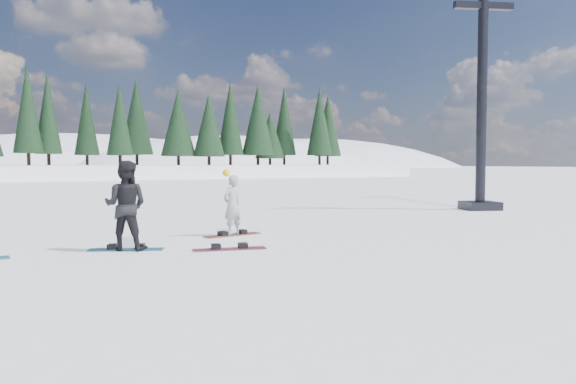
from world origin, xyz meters
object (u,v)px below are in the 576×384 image
object	(u,v)px
lift_tower	(481,121)
snowboarder_woman	(232,205)
snowboard_loose_b	(229,249)
snowboarder_man	(126,206)

from	to	relation	value
lift_tower	snowboarder_woman	xyz separation A→B (m)	(-11.23, -2.75, -2.60)
snowboarder_woman	snowboard_loose_b	world-z (taller)	snowboarder_woman
snowboarder_woman	snowboarder_man	size ratio (longest dim) A/B	0.89
snowboarder_man	snowboard_loose_b	bearing A→B (deg)	-175.83
snowboarder_man	snowboard_loose_b	world-z (taller)	snowboarder_man
snowboarder_woman	snowboard_loose_b	size ratio (longest dim) A/B	1.09
lift_tower	snowboard_loose_b	size ratio (longest dim) A/B	5.52
snowboarder_woman	snowboard_loose_b	distance (m)	2.34
lift_tower	snowboard_loose_b	bearing A→B (deg)	-137.89
snowboarder_man	snowboard_loose_b	distance (m)	2.29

